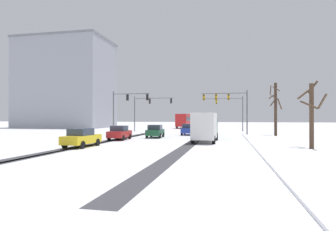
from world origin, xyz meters
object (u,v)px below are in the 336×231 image
at_px(car_red_third, 120,133).
at_px(office_building_far_left_block, 66,84).
at_px(traffic_signal_near_left, 126,104).
at_px(traffic_signal_far_right, 232,107).
at_px(bus_oncoming, 185,120).
at_px(traffic_signal_far_left, 148,106).
at_px(box_truck_delivery, 205,126).
at_px(bare_tree_sidewalk_far, 275,108).
at_px(traffic_signal_near_right, 228,102).
at_px(car_dark_green_second, 155,131).
at_px(car_yellow_cab_fourth, 81,138).
at_px(bare_tree_sidewalk_mid, 312,112).
at_px(car_blue_lead, 189,129).

distance_m(car_red_third, office_building_far_left_block, 45.46).
bearing_deg(traffic_signal_near_left, traffic_signal_far_right, 41.40).
xyz_separation_m(traffic_signal_far_right, bus_oncoming, (-10.92, 14.10, -2.49)).
distance_m(traffic_signal_far_right, traffic_signal_far_left, 15.62).
relative_size(box_truck_delivery, bare_tree_sidewalk_far, 1.00).
xyz_separation_m(traffic_signal_far_left, office_building_far_left_block, (-25.68, 14.69, 6.38)).
bearing_deg(traffic_signal_near_right, car_dark_green_second, -140.95).
height_order(traffic_signal_near_left, car_yellow_cab_fourth, traffic_signal_near_left).
bearing_deg(box_truck_delivery, traffic_signal_far_right, 82.83).
bearing_deg(bare_tree_sidewalk_mid, bus_oncoming, 111.36).
relative_size(car_blue_lead, car_red_third, 0.99).
xyz_separation_m(car_red_third, bare_tree_sidewalk_mid, (18.87, -5.54, 2.17)).
distance_m(traffic_signal_far_right, bare_tree_sidewalk_far, 13.66).
height_order(traffic_signal_far_left, bare_tree_sidewalk_far, bare_tree_sidewalk_far).
distance_m(traffic_signal_far_left, car_blue_lead, 13.23).
height_order(traffic_signal_near_left, box_truck_delivery, traffic_signal_near_left).
height_order(traffic_signal_far_right, traffic_signal_near_left, same).
relative_size(car_dark_green_second, bus_oncoming, 0.38).
bearing_deg(traffic_signal_near_right, traffic_signal_far_left, 150.93).
distance_m(car_blue_lead, bus_oncoming, 27.49).
distance_m(car_yellow_cab_fourth, office_building_far_left_block, 51.81).
xyz_separation_m(traffic_signal_far_right, traffic_signal_near_left, (-15.76, -13.89, 0.15)).
relative_size(traffic_signal_far_left, bare_tree_sidewalk_mid, 1.32).
bearing_deg(box_truck_delivery, car_red_third, 175.71).
bearing_deg(bus_oncoming, car_red_third, -93.02).
relative_size(car_dark_green_second, car_yellow_cab_fourth, 1.01).
distance_m(traffic_signal_far_left, box_truck_delivery, 23.93).
distance_m(car_dark_green_second, bus_oncoming, 33.43).
bearing_deg(office_building_far_left_block, traffic_signal_far_left, -29.77).
bearing_deg(office_building_far_left_block, car_blue_lead, -34.67).
distance_m(car_yellow_cab_fourth, bus_oncoming, 45.94).
bearing_deg(car_red_third, car_dark_green_second, 53.79).
height_order(car_blue_lead, car_yellow_cab_fourth, same).
distance_m(traffic_signal_near_right, traffic_signal_far_left, 16.54).
bearing_deg(box_truck_delivery, car_dark_green_second, 143.37).
bearing_deg(traffic_signal_far_right, car_red_third, -118.72).
height_order(car_red_third, bus_oncoming, bus_oncoming).
bearing_deg(car_blue_lead, bare_tree_sidewalk_mid, -52.53).
height_order(traffic_signal_far_left, box_truck_delivery, traffic_signal_far_left).
relative_size(car_red_third, box_truck_delivery, 0.56).
xyz_separation_m(traffic_signal_near_right, bare_tree_sidewalk_mid, (6.64, -17.19, -1.82)).
height_order(car_dark_green_second, bare_tree_sidewalk_far, bare_tree_sidewalk_far).
height_order(car_blue_lead, car_dark_green_second, same).
height_order(car_blue_lead, bare_tree_sidewalk_far, bare_tree_sidewalk_far).
xyz_separation_m(car_dark_green_second, car_yellow_cab_fourth, (-3.37, -12.48, 0.00)).
bearing_deg(bare_tree_sidewalk_far, car_red_third, -149.09).
xyz_separation_m(car_dark_green_second, box_truck_delivery, (6.73, -5.00, 0.82)).
xyz_separation_m(traffic_signal_far_left, bare_tree_sidewalk_mid, (21.10, -25.23, -1.72)).
distance_m(car_blue_lead, office_building_far_left_block, 43.11).
xyz_separation_m(traffic_signal_near_left, bare_tree_sidewalk_far, (21.52, 1.52, -0.70)).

